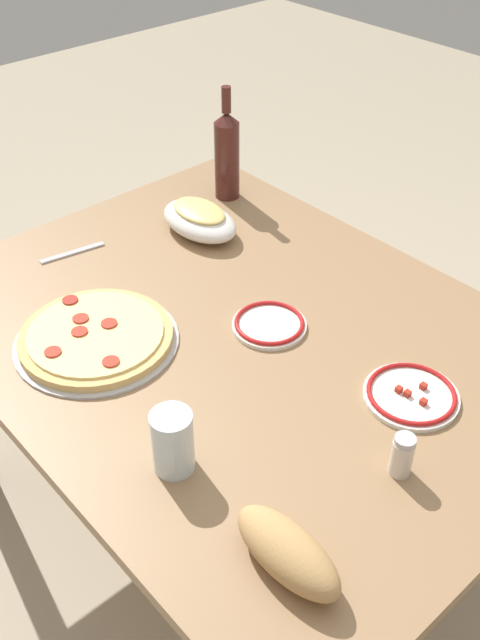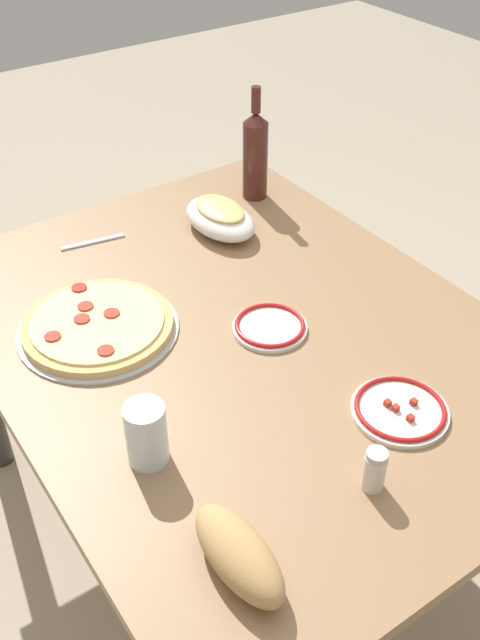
{
  "view_description": "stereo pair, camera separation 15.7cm",
  "coord_description": "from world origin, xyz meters",
  "px_view_note": "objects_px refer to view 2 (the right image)",
  "views": [
    {
      "loc": [
        -0.92,
        0.82,
        1.73
      ],
      "look_at": [
        0.0,
        0.0,
        0.76
      ],
      "focal_mm": 40.55,
      "sensor_mm": 36.0,
      "label": 1
    },
    {
      "loc": [
        -1.02,
        0.7,
        1.73
      ],
      "look_at": [
        0.0,
        0.0,
        0.76
      ],
      "focal_mm": 40.55,
      "sensor_mm": 36.0,
      "label": 2
    }
  ],
  "objects_px": {
    "water_glass": "(146,434)",
    "side_plate_near": "(400,410)",
    "spice_shaker": "(375,470)",
    "dining_table": "(240,365)",
    "pepperoni_pizza": "(98,326)",
    "side_plate_far": "(270,327)",
    "baked_pasta_dish": "(220,217)",
    "bread_loaf": "(239,554)",
    "wine_bottle": "(255,154)"
  },
  "relations": [
    {
      "from": "water_glass",
      "to": "pepperoni_pizza",
      "type": "bearing_deg",
      "value": -12.33
    },
    {
      "from": "spice_shaker",
      "to": "bread_loaf",
      "type": "bearing_deg",
      "value": 90.62
    },
    {
      "from": "wine_bottle",
      "to": "side_plate_far",
      "type": "xyz_separation_m",
      "value": [
        -0.52,
        0.33,
        -0.12
      ]
    },
    {
      "from": "wine_bottle",
      "to": "side_plate_far",
      "type": "relative_size",
      "value": 1.92
    },
    {
      "from": "dining_table",
      "to": "water_glass",
      "type": "height_order",
      "value": "water_glass"
    },
    {
      "from": "dining_table",
      "to": "side_plate_near",
      "type": "distance_m",
      "value": 0.41
    },
    {
      "from": "pepperoni_pizza",
      "to": "side_plate_far",
      "type": "height_order",
      "value": "pepperoni_pizza"
    },
    {
      "from": "dining_table",
      "to": "side_plate_far",
      "type": "height_order",
      "value": "side_plate_far"
    },
    {
      "from": "pepperoni_pizza",
      "to": "side_plate_near",
      "type": "relative_size",
      "value": 1.88
    },
    {
      "from": "water_glass",
      "to": "bread_loaf",
      "type": "height_order",
      "value": "water_glass"
    },
    {
      "from": "wine_bottle",
      "to": "side_plate_far",
      "type": "distance_m",
      "value": 0.63
    },
    {
      "from": "wine_bottle",
      "to": "side_plate_near",
      "type": "bearing_deg",
      "value": 162.65
    },
    {
      "from": "dining_table",
      "to": "pepperoni_pizza",
      "type": "bearing_deg",
      "value": 55.6
    },
    {
      "from": "water_glass",
      "to": "side_plate_near",
      "type": "xyz_separation_m",
      "value": [
        -0.17,
        -0.45,
        -0.05
      ]
    },
    {
      "from": "side_plate_near",
      "to": "spice_shaker",
      "type": "distance_m",
      "value": 0.2
    },
    {
      "from": "dining_table",
      "to": "pepperoni_pizza",
      "type": "relative_size",
      "value": 3.91
    },
    {
      "from": "side_plate_far",
      "to": "pepperoni_pizza",
      "type": "bearing_deg",
      "value": 56.14
    },
    {
      "from": "water_glass",
      "to": "spice_shaker",
      "type": "relative_size",
      "value": 1.44
    },
    {
      "from": "side_plate_near",
      "to": "bread_loaf",
      "type": "bearing_deg",
      "value": 103.18
    },
    {
      "from": "baked_pasta_dish",
      "to": "side_plate_far",
      "type": "xyz_separation_m",
      "value": [
        -0.42,
        0.14,
        -0.03
      ]
    },
    {
      "from": "water_glass",
      "to": "bread_loaf",
      "type": "xyz_separation_m",
      "value": [
        -0.28,
        -0.01,
        -0.02
      ]
    },
    {
      "from": "pepperoni_pizza",
      "to": "wine_bottle",
      "type": "xyz_separation_m",
      "value": [
        0.31,
        -0.64,
        0.12
      ]
    },
    {
      "from": "dining_table",
      "to": "pepperoni_pizza",
      "type": "height_order",
      "value": "pepperoni_pizza"
    },
    {
      "from": "bread_loaf",
      "to": "wine_bottle",
      "type": "bearing_deg",
      "value": -36.48
    },
    {
      "from": "water_glass",
      "to": "side_plate_far",
      "type": "height_order",
      "value": "water_glass"
    },
    {
      "from": "pepperoni_pizza",
      "to": "wine_bottle",
      "type": "relative_size",
      "value": 1.11
    },
    {
      "from": "wine_bottle",
      "to": "pepperoni_pizza",
      "type": "bearing_deg",
      "value": 115.68
    },
    {
      "from": "wine_bottle",
      "to": "water_glass",
      "type": "height_order",
      "value": "wine_bottle"
    },
    {
      "from": "side_plate_near",
      "to": "spice_shaker",
      "type": "relative_size",
      "value": 2.18
    },
    {
      "from": "pepperoni_pizza",
      "to": "side_plate_near",
      "type": "bearing_deg",
      "value": -146.5
    },
    {
      "from": "baked_pasta_dish",
      "to": "water_glass",
      "type": "xyz_separation_m",
      "value": [
        -0.59,
        0.54,
        0.02
      ]
    },
    {
      "from": "baked_pasta_dish",
      "to": "spice_shaker",
      "type": "bearing_deg",
      "value": 163.86
    },
    {
      "from": "baked_pasta_dish",
      "to": "dining_table",
      "type": "bearing_deg",
      "value": 152.67
    },
    {
      "from": "spice_shaker",
      "to": "wine_bottle",
      "type": "bearing_deg",
      "value": -24.23
    },
    {
      "from": "dining_table",
      "to": "baked_pasta_dish",
      "type": "bearing_deg",
      "value": -27.33
    },
    {
      "from": "side_plate_far",
      "to": "bread_loaf",
      "type": "bearing_deg",
      "value": 139.09
    },
    {
      "from": "water_glass",
      "to": "side_plate_near",
      "type": "bearing_deg",
      "value": -110.97
    },
    {
      "from": "pepperoni_pizza",
      "to": "side_plate_far",
      "type": "distance_m",
      "value": 0.38
    },
    {
      "from": "wine_bottle",
      "to": "bread_loaf",
      "type": "distance_m",
      "value": 1.21
    },
    {
      "from": "dining_table",
      "to": "baked_pasta_dish",
      "type": "xyz_separation_m",
      "value": [
        0.38,
        -0.2,
        0.14
      ]
    },
    {
      "from": "dining_table",
      "to": "side_plate_far",
      "type": "distance_m",
      "value": 0.13
    },
    {
      "from": "side_plate_near",
      "to": "dining_table",
      "type": "bearing_deg",
      "value": 16.32
    },
    {
      "from": "side_plate_near",
      "to": "spice_shaker",
      "type": "xyz_separation_m",
      "value": [
        -0.1,
        0.17,
        0.03
      ]
    },
    {
      "from": "dining_table",
      "to": "baked_pasta_dish",
      "type": "height_order",
      "value": "baked_pasta_dish"
    },
    {
      "from": "dining_table",
      "to": "water_glass",
      "type": "distance_m",
      "value": 0.43
    },
    {
      "from": "water_glass",
      "to": "spice_shaker",
      "type": "distance_m",
      "value": 0.4
    },
    {
      "from": "water_glass",
      "to": "side_plate_near",
      "type": "relative_size",
      "value": 0.66
    },
    {
      "from": "pepperoni_pizza",
      "to": "bread_loaf",
      "type": "height_order",
      "value": "bread_loaf"
    },
    {
      "from": "baked_pasta_dish",
      "to": "water_glass",
      "type": "distance_m",
      "value": 0.8
    },
    {
      "from": "baked_pasta_dish",
      "to": "bread_loaf",
      "type": "xyz_separation_m",
      "value": [
        -0.87,
        0.53,
        -0.0
      ]
    }
  ]
}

